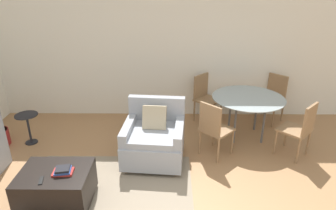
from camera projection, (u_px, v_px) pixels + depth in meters
wall_back at (169, 47)px, 5.62m from camera, size 12.00×0.06×2.75m
area_rug at (107, 193)px, 3.88m from camera, size 2.21×1.72×0.01m
armchair at (154, 138)px, 4.50m from camera, size 0.94×0.95×0.89m
ottoman at (56, 186)px, 3.63m from camera, size 0.83×0.65×0.45m
book_stack at (63, 171)px, 3.52m from camera, size 0.25×0.20×0.07m
tv_remote_primary at (41, 180)px, 3.39m from camera, size 0.08×0.15×0.01m
side_table at (28, 123)px, 4.92m from camera, size 0.36×0.36×0.52m
dining_table at (248, 101)px, 5.02m from camera, size 1.21×1.21×0.73m
dining_chair_near_left at (214, 126)px, 4.49m from camera, size 0.59×0.59×0.90m
dining_chair_near_right at (301, 127)px, 4.47m from camera, size 0.59×0.59×0.90m
dining_chair_far_left at (205, 95)px, 5.69m from camera, size 0.59×0.59×0.90m
dining_chair_far_right at (273, 95)px, 5.67m from camera, size 0.59×0.59×0.90m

